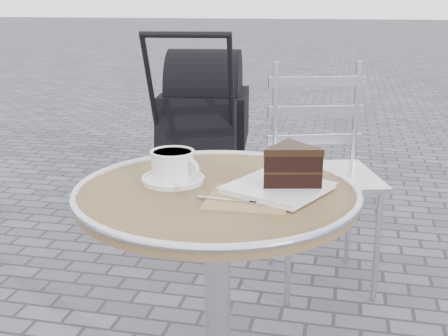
% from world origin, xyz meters
% --- Properties ---
extents(cafe_table, '(0.72, 0.72, 0.74)m').
position_xyz_m(cafe_table, '(0.00, 0.00, 0.57)').
color(cafe_table, silver).
rests_on(cafe_table, ground).
extents(cappuccino_set, '(0.16, 0.18, 0.08)m').
position_xyz_m(cappuccino_set, '(-0.12, 0.03, 0.77)').
color(cappuccino_set, white).
rests_on(cappuccino_set, cafe_table).
extents(cake_plate_set, '(0.34, 0.31, 0.12)m').
position_xyz_m(cake_plate_set, '(0.17, 0.02, 0.78)').
color(cake_plate_set, '#A17A58').
rests_on(cake_plate_set, cafe_table).
extents(bistro_chair, '(0.53, 0.53, 0.94)m').
position_xyz_m(bistro_chair, '(0.20, 1.05, 0.58)').
color(bistro_chair, silver).
rests_on(bistro_chair, ground).
extents(baby_stroller, '(0.58, 1.06, 1.05)m').
position_xyz_m(baby_stroller, '(-0.52, 1.85, 0.47)').
color(baby_stroller, black).
rests_on(baby_stroller, ground).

